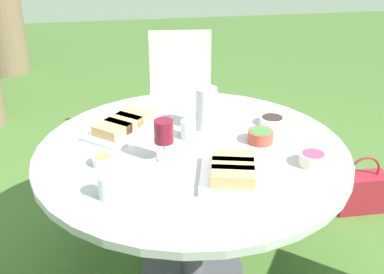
% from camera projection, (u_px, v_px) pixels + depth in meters
% --- Properties ---
extents(ground_plane, '(40.00, 40.00, 0.00)m').
position_uv_depth(ground_plane, '(192.00, 271.00, 2.47)').
color(ground_plane, '#446B2B').
extents(dining_table, '(1.40, 1.40, 0.71)m').
position_uv_depth(dining_table, '(192.00, 167.00, 2.19)').
color(dining_table, '#4C4C51').
rests_on(dining_table, ground_plane).
extents(chair_near_right, '(0.48, 0.46, 0.89)m').
position_uv_depth(chair_near_right, '(181.00, 86.00, 3.40)').
color(chair_near_right, beige).
rests_on(chair_near_right, ground_plane).
extents(water_pitcher, '(0.11, 0.10, 0.21)m').
position_uv_depth(water_pitcher, '(206.00, 108.00, 2.30)').
color(water_pitcher, silver).
rests_on(water_pitcher, dining_table).
extents(wine_glass, '(0.08, 0.08, 0.19)m').
position_uv_depth(wine_glass, '(164.00, 132.00, 2.00)').
color(wine_glass, silver).
rests_on(wine_glass, dining_table).
extents(platter_bread_main, '(0.32, 0.34, 0.07)m').
position_uv_depth(platter_bread_main, '(233.00, 171.00, 1.91)').
color(platter_bread_main, white).
rests_on(platter_bread_main, dining_table).
extents(platter_charcuterie, '(0.40, 0.42, 0.07)m').
position_uv_depth(platter_charcuterie, '(124.00, 125.00, 2.30)').
color(platter_charcuterie, white).
rests_on(platter_charcuterie, dining_table).
extents(bowl_fries, '(0.09, 0.09, 0.04)m').
position_uv_depth(bowl_fries, '(103.00, 160.00, 2.02)').
color(bowl_fries, white).
rests_on(bowl_fries, dining_table).
extents(bowl_salad, '(0.12, 0.12, 0.06)m').
position_uv_depth(bowl_salad, '(260.00, 136.00, 2.20)').
color(bowl_salad, '#B74733').
rests_on(bowl_salad, dining_table).
extents(bowl_olives, '(0.13, 0.13, 0.04)m').
position_uv_depth(bowl_olives, '(272.00, 120.00, 2.38)').
color(bowl_olives, white).
rests_on(bowl_olives, dining_table).
extents(bowl_dip_red, '(0.11, 0.11, 0.05)m').
position_uv_depth(bowl_dip_red, '(313.00, 158.00, 2.01)').
color(bowl_dip_red, beige).
rests_on(bowl_dip_red, dining_table).
extents(cup_water_near, '(0.07, 0.07, 0.09)m').
position_uv_depth(cup_water_near, '(188.00, 129.00, 2.23)').
color(cup_water_near, silver).
rests_on(cup_water_near, dining_table).
extents(cup_water_far, '(0.08, 0.08, 0.09)m').
position_uv_depth(cup_water_far, '(108.00, 187.00, 1.79)').
color(cup_water_far, silver).
rests_on(cup_water_far, dining_table).
extents(handbag, '(0.30, 0.14, 0.37)m').
position_uv_depth(handbag, '(361.00, 191.00, 2.90)').
color(handbag, maroon).
rests_on(handbag, ground_plane).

